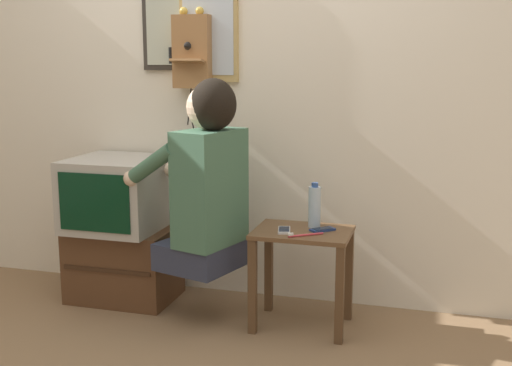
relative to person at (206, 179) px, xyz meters
The scene contains 13 objects.
ground_plane 0.91m from the person, 94.70° to the right, with size 14.00×14.00×0.00m, color #846647.
wall_back 0.71m from the person, 94.73° to the left, with size 6.80×0.05×2.55m.
side_table 0.62m from the person, ahead, with size 0.48×0.36×0.51m.
person is the anchor object (origin of this frame).
tv_stand 0.82m from the person, 162.01° to the left, with size 0.58×0.41×0.42m.
television 0.65m from the person, 162.82° to the left, with size 0.50×0.52×0.40m.
wall_phone_antique 0.79m from the person, 118.52° to the left, with size 0.25×0.19×0.81m.
framed_picture 0.94m from the person, 128.04° to the left, with size 0.37×0.03×0.42m.
wall_mirror 0.97m from the person, 107.32° to the left, with size 0.34×0.04×0.76m.
cell_phone_held 0.47m from the person, ahead, with size 0.09×0.13×0.01m.
cell_phone_spare 0.64m from the person, ahead, with size 0.13×0.13×0.01m.
water_bottle 0.57m from the person, 17.28° to the left, with size 0.06×0.06×0.23m.
toothbrush 0.57m from the person, ahead, with size 0.16×0.12×0.02m.
Camera 1 is at (1.17, -2.48, 1.35)m, focal length 45.00 mm.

